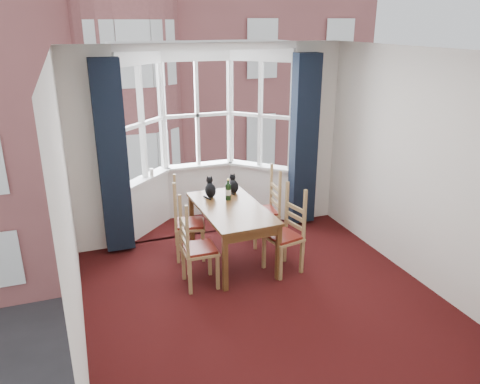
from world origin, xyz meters
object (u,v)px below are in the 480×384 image
chair_left_near (192,251)px  wine_bottle (228,191)px  chair_right_far (269,212)px  cat_left (210,189)px  chair_left_far (183,225)px  candle_tall (152,173)px  dining_table (232,213)px  chair_right_near (289,236)px  cat_right (233,185)px

chair_left_near → wine_bottle: (0.71, 0.74, 0.43)m
chair_right_far → cat_left: size_ratio=3.14×
chair_left_far → candle_tall: candle_tall is taller
chair_right_far → dining_table: bearing=-153.6°
dining_table → chair_right_near: 0.81m
chair_left_near → chair_left_far: size_ratio=1.00×
chair_left_near → chair_right_far: bearing=31.0°
chair_right_near → wine_bottle: wine_bottle is taller
dining_table → chair_right_far: (0.69, 0.34, -0.21)m
dining_table → chair_left_far: 0.70m
chair_right_near → candle_tall: candle_tall is taller
candle_tall → chair_left_near: bearing=-85.4°
chair_left_far → cat_left: 0.62m
cat_left → dining_table: bearing=-72.4°
dining_table → chair_left_far: bearing=151.9°
chair_left_far → dining_table: bearing=-28.1°
chair_right_far → cat_right: size_ratio=3.40×
dining_table → chair_right_far: chair_right_far is taller
dining_table → cat_right: (0.21, 0.53, 0.19)m
chair_right_near → cat_right: cat_right is taller
chair_right_near → wine_bottle: size_ratio=3.10×
chair_left_near → chair_right_near: (1.28, -0.02, 0.00)m
chair_left_near → cat_left: cat_left is taller
wine_bottle → chair_right_near: bearing=-53.2°
chair_left_far → cat_right: (0.80, 0.22, 0.40)m
dining_table → chair_right_near: size_ratio=1.66×
chair_left_far → chair_right_near: same height
cat_right → chair_right_near: bearing=-68.6°
chair_left_near → cat_right: size_ratio=3.40×
dining_table → cat_right: size_ratio=5.65×
chair_right_near → cat_right: 1.17m
chair_right_far → wine_bottle: 0.78m
dining_table → candle_tall: 1.58m
chair_left_far → candle_tall: size_ratio=7.26×
chair_left_far → cat_left: (0.44, 0.15, 0.41)m
chair_left_near → candle_tall: bearing=94.6°
chair_right_near → cat_right: (-0.40, 1.02, 0.40)m
chair_left_far → chair_right_far: same height
chair_right_near → cat_left: bearing=128.6°
wine_bottle → candle_tall: bearing=128.7°
cat_left → cat_right: (0.36, 0.06, -0.01)m
chair_left_near → wine_bottle: wine_bottle is taller
chair_left_far → wine_bottle: 0.77m
candle_tall → chair_left_far: bearing=-78.0°
dining_table → wine_bottle: 0.35m
cat_left → candle_tall: cat_left is taller
chair_right_near → chair_left_near: bearing=179.2°
chair_left_far → cat_right: bearing=15.0°
dining_table → chair_right_far: bearing=26.4°
chair_right_far → candle_tall: (-1.50, 0.99, 0.46)m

